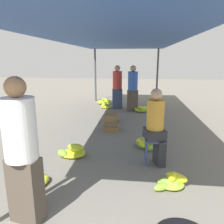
# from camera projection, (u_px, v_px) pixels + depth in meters

# --- Properties ---
(canopy_post_back_left) EXTENTS (0.08, 0.08, 2.29)m
(canopy_post_back_left) POSITION_uv_depth(u_px,v_px,m) (95.00, 75.00, 9.73)
(canopy_post_back_left) COLOR #4C4C51
(canopy_post_back_left) RESTS_ON ground
(canopy_post_back_right) EXTENTS (0.08, 0.08, 2.29)m
(canopy_post_back_right) POSITION_uv_depth(u_px,v_px,m) (157.00, 76.00, 9.43)
(canopy_post_back_right) COLOR #4C4C51
(canopy_post_back_right) RESTS_ON ground
(canopy_tarp) EXTENTS (3.13, 8.56, 0.04)m
(canopy_tarp) POSITION_uv_depth(u_px,v_px,m) (118.00, 40.00, 5.37)
(canopy_tarp) COLOR #33569E
(canopy_tarp) RESTS_ON canopy_post_front_left
(vendor_foreground) EXTENTS (0.43, 0.43, 1.69)m
(vendor_foreground) POSITION_uv_depth(u_px,v_px,m) (22.00, 151.00, 2.40)
(vendor_foreground) COLOR #4C4238
(vendor_foreground) RESTS_ON ground
(stool) EXTENTS (0.34, 0.34, 0.48)m
(stool) POSITION_uv_depth(u_px,v_px,m) (154.00, 144.00, 3.92)
(stool) COLOR #384C84
(stool) RESTS_ON ground
(vendor_seated) EXTENTS (0.42, 0.42, 1.38)m
(vendor_seated) POSITION_uv_depth(u_px,v_px,m) (156.00, 125.00, 3.83)
(vendor_seated) COLOR #2D2D33
(vendor_seated) RESTS_ON ground
(banana_pile_left_0) EXTENTS (0.40, 0.38, 0.22)m
(banana_pile_left_0) POSITION_uv_depth(u_px,v_px,m) (37.00, 180.00, 3.30)
(banana_pile_left_0) COLOR #AAC82E
(banana_pile_left_0) RESTS_ON ground
(banana_pile_left_1) EXTENTS (0.59, 0.45, 0.28)m
(banana_pile_left_1) POSITION_uv_depth(u_px,v_px,m) (73.00, 152.00, 4.28)
(banana_pile_left_1) COLOR #BBCF2B
(banana_pile_left_1) RESTS_ON ground
(banana_pile_left_2) EXTENTS (0.42, 0.53, 0.25)m
(banana_pile_left_2) POSITION_uv_depth(u_px,v_px,m) (105.00, 106.00, 8.50)
(banana_pile_left_2) COLOR #ABC92E
(banana_pile_left_2) RESTS_ON ground
(banana_pile_left_3) EXTENTS (0.59, 0.58, 0.27)m
(banana_pile_left_3) POSITION_uv_depth(u_px,v_px,m) (104.00, 102.00, 9.24)
(banana_pile_left_3) COLOR #A2C52F
(banana_pile_left_3) RESTS_ON ground
(banana_pile_right_0) EXTENTS (0.56, 0.51, 0.23)m
(banana_pile_right_0) POSITION_uv_depth(u_px,v_px,m) (171.00, 181.00, 3.26)
(banana_pile_right_0) COLOR yellow
(banana_pile_right_0) RESTS_ON ground
(banana_pile_right_1) EXTENTS (0.52, 0.52, 0.22)m
(banana_pile_right_1) POSITION_uv_depth(u_px,v_px,m) (147.00, 143.00, 4.70)
(banana_pile_right_1) COLOR #B9CE2B
(banana_pile_right_1) RESTS_ON ground
(banana_pile_right_2) EXTENTS (0.55, 0.42, 0.20)m
(banana_pile_right_2) POSITION_uv_depth(u_px,v_px,m) (141.00, 109.00, 7.91)
(banana_pile_right_2) COLOR #9EC430
(banana_pile_right_2) RESTS_ON ground
(crate_near) EXTENTS (0.38, 0.38, 0.22)m
(crate_near) POSITION_uv_depth(u_px,v_px,m) (112.00, 117.00, 6.74)
(crate_near) COLOR #9E7A4C
(crate_near) RESTS_ON ground
(crate_mid) EXTENTS (0.39, 0.39, 0.16)m
(crate_mid) POSITION_uv_depth(u_px,v_px,m) (111.00, 127.00, 5.83)
(crate_mid) COLOR olive
(crate_mid) RESTS_ON ground
(shopper_walking_mid) EXTENTS (0.43, 0.43, 1.64)m
(shopper_walking_mid) POSITION_uv_depth(u_px,v_px,m) (133.00, 88.00, 7.87)
(shopper_walking_mid) COLOR #4C4238
(shopper_walking_mid) RESTS_ON ground
(shopper_walking_far) EXTENTS (0.41, 0.41, 1.63)m
(shopper_walking_far) POSITION_uv_depth(u_px,v_px,m) (117.00, 87.00, 8.24)
(shopper_walking_far) COLOR #384766
(shopper_walking_far) RESTS_ON ground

